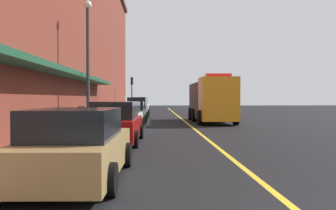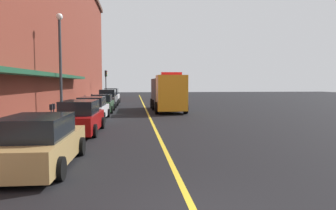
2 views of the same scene
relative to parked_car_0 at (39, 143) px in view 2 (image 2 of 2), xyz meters
name	(u,v)px [view 2 (image 2 of 2)]	position (x,y,z in m)	size (l,w,h in m)	color
ground_plane	(145,109)	(4.03, 21.04, -0.75)	(112.00, 112.00, 0.00)	black
sidewalk_left	(82,108)	(-2.17, 21.04, -0.68)	(2.40, 70.00, 0.15)	gray
lane_center_stripe	(145,108)	(4.03, 21.04, -0.75)	(0.16, 70.00, 0.01)	gold
brick_building_left	(11,18)	(-8.14, 20.04, 7.71)	(10.72, 64.00, 16.90)	maroon
parked_car_0	(39,143)	(0.00, 0.00, 0.00)	(2.21, 4.59, 1.59)	#A5844C
parked_car_1	(81,118)	(0.16, 6.34, 0.04)	(2.09, 4.69, 1.68)	maroon
parked_car_2	(93,109)	(-0.01, 12.12, 0.00)	(2.15, 4.56, 1.60)	silver
parked_car_3	(102,104)	(0.11, 17.70, -0.01)	(2.00, 4.59, 1.57)	#2D5133
parked_car_4	(108,99)	(0.11, 23.69, 0.12)	(2.03, 4.66, 1.88)	#595B60
parked_car_5	(112,96)	(0.09, 29.51, 0.13)	(2.02, 4.40, 1.91)	silver
utility_truck	(167,93)	(5.94, 18.40, 0.89)	(2.79, 8.29, 3.45)	orange
parking_meter_0	(54,112)	(-1.32, 6.96, 0.31)	(0.14, 0.18, 1.33)	#4C4C51
parking_meter_1	(92,98)	(-1.32, 21.57, 0.31)	(0.14, 0.18, 1.33)	#4C4C51
parking_meter_2	(51,113)	(-1.32, 6.49, 0.31)	(0.14, 0.18, 1.33)	#4C4C51
parking_meter_3	(85,101)	(-1.32, 17.26, 0.31)	(0.14, 0.18, 1.33)	#4C4C51
street_lamp_left	(60,55)	(-1.92, 11.30, 3.65)	(0.44, 0.44, 6.94)	#33383D
traffic_light_near	(106,79)	(-1.25, 36.79, 2.40)	(0.38, 0.36, 4.30)	#232326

